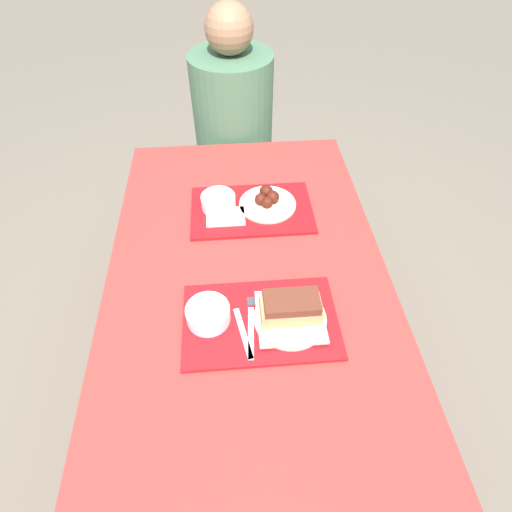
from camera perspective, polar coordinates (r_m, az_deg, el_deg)
The scene contains 14 objects.
ground_plane at distance 1.93m, azimuth -0.89°, elevation -15.78°, with size 12.00×12.00×0.00m, color #706656.
picnic_table at distance 1.39m, azimuth -1.19°, elevation -3.97°, with size 0.91×1.48×0.73m.
picnic_bench_far at distance 2.25m, azimuth -2.77°, elevation 11.64°, with size 0.87×0.28×0.48m.
tray_near at distance 1.18m, azimuth 0.64°, elevation -9.26°, with size 0.45×0.29×0.01m.
tray_far at distance 1.51m, azimuth -0.62°, elevation 6.62°, with size 0.45×0.29×0.01m.
bowl_coleslaw_near at distance 1.16m, azimuth -6.86°, elevation -8.14°, with size 0.13×0.13×0.05m.
brisket_sandwich_plate at distance 1.15m, azimuth 4.98°, elevation -7.90°, with size 0.21×0.21×0.10m.
plastic_fork_near at distance 1.15m, azimuth -1.85°, elevation -10.94°, with size 0.05×0.17×0.00m.
plastic_knife_near at distance 1.15m, azimuth -0.73°, elevation -10.87°, with size 0.03×0.17×0.00m.
condiment_packet at distance 1.21m, azimuth -0.42°, elevation -6.52°, with size 0.04×0.03×0.01m.
bowl_coleslaw_far at distance 1.50m, azimuth -5.41°, elevation 7.83°, with size 0.13×0.13×0.05m.
wings_plate_far at distance 1.51m, azimuth 1.63°, elevation 7.98°, with size 0.21×0.21×0.06m.
napkin_far at distance 1.47m, azimuth -4.36°, elevation 5.62°, with size 0.14×0.10×0.01m.
person_seated_across at distance 2.05m, azimuth -3.35°, elevation 20.50°, with size 0.38×0.38×0.76m.
Camera 1 is at (-0.04, -0.86, 1.73)m, focal length 28.00 mm.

